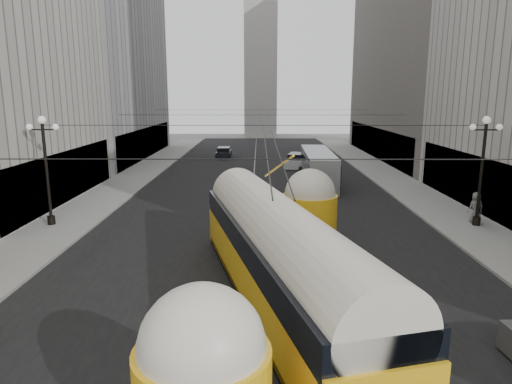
{
  "coord_description": "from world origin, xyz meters",
  "views": [
    {
      "loc": [
        -0.25,
        -8.06,
        7.67
      ],
      "look_at": [
        -0.39,
        12.56,
        3.29
      ],
      "focal_mm": 32.0,
      "sensor_mm": 36.0,
      "label": 1
    }
  ],
  "objects_px": {
    "streetcar": "(279,254)",
    "pedestrian_crossing_b": "(385,354)",
    "city_bus": "(318,166)",
    "pedestrian_sidewalk_right": "(476,208)",
    "pedestrian_crossing_a": "(140,383)"
  },
  "relations": [
    {
      "from": "streetcar",
      "to": "pedestrian_sidewalk_right",
      "type": "bearing_deg",
      "value": 41.09
    },
    {
      "from": "city_bus",
      "to": "pedestrian_crossing_b",
      "type": "bearing_deg",
      "value": -93.56
    },
    {
      "from": "streetcar",
      "to": "pedestrian_crossing_b",
      "type": "relative_size",
      "value": 10.8
    },
    {
      "from": "streetcar",
      "to": "pedestrian_crossing_a",
      "type": "distance_m",
      "value": 7.22
    },
    {
      "from": "city_bus",
      "to": "streetcar",
      "type": "bearing_deg",
      "value": -100.52
    },
    {
      "from": "city_bus",
      "to": "pedestrian_sidewalk_right",
      "type": "distance_m",
      "value": 15.32
    },
    {
      "from": "streetcar",
      "to": "pedestrian_crossing_b",
      "type": "xyz_separation_m",
      "value": [
        2.65,
        -4.74,
        -1.13
      ]
    },
    {
      "from": "city_bus",
      "to": "pedestrian_sidewalk_right",
      "type": "height_order",
      "value": "city_bus"
    },
    {
      "from": "pedestrian_crossing_a",
      "to": "pedestrian_crossing_b",
      "type": "distance_m",
      "value": 6.4
    },
    {
      "from": "pedestrian_crossing_a",
      "to": "pedestrian_sidewalk_right",
      "type": "xyz_separation_m",
      "value": [
        15.83,
        16.86,
        0.17
      ]
    },
    {
      "from": "pedestrian_crossing_a",
      "to": "pedestrian_sidewalk_right",
      "type": "relative_size",
      "value": 0.97
    },
    {
      "from": "city_bus",
      "to": "pedestrian_crossing_a",
      "type": "bearing_deg",
      "value": -104.95
    },
    {
      "from": "city_bus",
      "to": "pedestrian_sidewalk_right",
      "type": "bearing_deg",
      "value": -59.34
    },
    {
      "from": "streetcar",
      "to": "pedestrian_crossing_b",
      "type": "distance_m",
      "value": 5.55
    },
    {
      "from": "pedestrian_crossing_b",
      "to": "pedestrian_crossing_a",
      "type": "bearing_deg",
      "value": -79.6
    }
  ]
}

